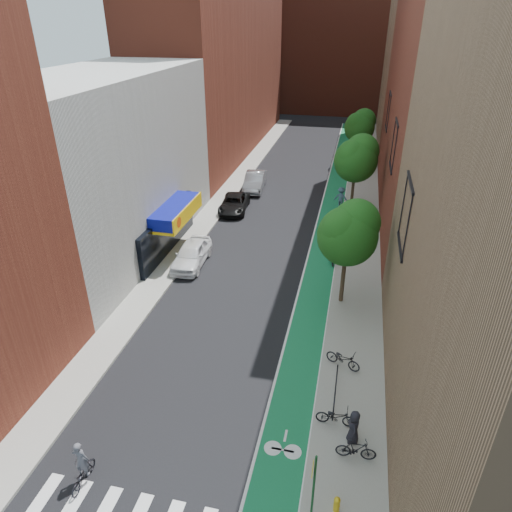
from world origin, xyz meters
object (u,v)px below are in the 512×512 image
Objects in this scene: parked_car_silver at (255,181)px; cyclist_lead at (82,470)px; cyclist_lane_near at (332,252)px; parked_car_black at (234,204)px; cyclist_lane_far at (341,201)px; fire_hydrant at (337,504)px; pedestrian at (354,427)px; cyclist_lane_mid at (336,229)px; parked_car_white at (191,254)px.

cyclist_lead is at bearing -93.15° from parked_car_silver.
parked_car_black is at bearing -54.26° from cyclist_lane_near.
cyclist_lead reaches higher than parked_car_black.
fire_hydrant is at bearing 105.18° from cyclist_lane_far.
pedestrian is (10.36, -28.05, 0.08)m from parked_car_silver.
parked_car_black is 11.76m from cyclist_lane_near.
parked_car_silver is 7.64× the size of fire_hydrant.
cyclist_lane_far is (0.00, 5.19, 0.26)m from cyclist_lane_mid.
parked_car_white is 0.98× the size of parked_car_black.
cyclist_lane_near reaches higher than parked_car_silver.
parked_car_black is 2.15× the size of cyclist_lane_far.
cyclist_lane_mid reaches higher than cyclist_lead.
cyclist_lane_near is at bearing -62.31° from parked_car_silver.
parked_car_black is (0.34, 9.84, -0.13)m from parked_car_white.
parked_car_black is at bearing 23.20° from cyclist_lane_far.
parked_car_black is 2.41× the size of cyclist_lane_mid.
cyclist_lane_far reaches higher than parked_car_black.
cyclist_lane_near reaches higher than parked_car_black.
parked_car_black is at bearing -100.10° from parked_car_silver.
parked_car_white is 16.51m from cyclist_lead.
cyclist_lane_far reaches higher than fire_hydrant.
fire_hydrant is (10.48, -25.43, -0.16)m from parked_car_black.
parked_car_silver is at bearing 85.02° from parked_car_white.
cyclist_lane_mid is at bearing 101.99° from cyclist_lane_far.
cyclist_lead is 2.95× the size of fire_hydrant.
parked_car_white is 7.08× the size of fire_hydrant.
cyclist_lane_mid is at bearing -109.13° from cyclist_lead.
pedestrian is (11.24, -12.53, 0.12)m from parked_car_white.
cyclist_lane_near is at bearing 11.78° from parked_car_white.
parked_car_white is at bearing -84.78° from cyclist_lead.
parked_car_white reaches higher than fire_hydrant.
parked_car_white is 18.98m from fire_hydrant.
cyclist_lane_far is (8.96, 1.78, 0.33)m from parked_car_black.
parked_car_black is 5.72m from parked_car_silver.
pedestrian is at bearing -158.54° from cyclist_lead.
cyclist_lane_mid is (7.57, 22.84, 0.07)m from cyclist_lead.
parked_car_silver is 3.31× the size of pedestrian.
fire_hydrant is (1.52, -22.02, -0.24)m from cyclist_lane_mid.
cyclist_lead is 24.06m from cyclist_lane_mid.
parked_car_white is at bearing -147.69° from pedestrian.
cyclist_lane_mid reaches higher than parked_car_black.
parked_car_white is at bearing -97.91° from parked_car_silver.
parked_car_white is 9.85m from parked_car_black.
pedestrian reaches higher than fire_hydrant.
pedestrian is at bearing 106.57° from cyclist_lane_far.
parked_car_white is 15.55m from parked_car_silver.
parked_car_black is 24.88m from pedestrian.
cyclist_lane_far reaches higher than parked_car_white.
cyclist_lead is (0.85, -31.94, -0.17)m from parked_car_silver.
pedestrian is at bearing -74.41° from parked_car_silver.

